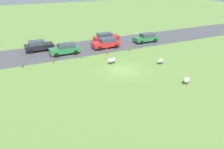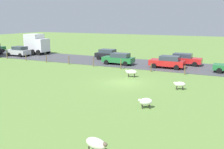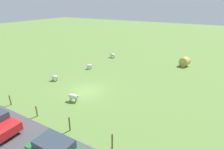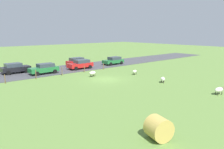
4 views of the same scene
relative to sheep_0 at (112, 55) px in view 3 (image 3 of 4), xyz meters
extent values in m
plane|color=olive|center=(13.43, 4.25, -0.54)|extent=(160.00, 160.00, 0.00)
ellipsoid|color=silver|center=(0.00, 0.01, 0.00)|extent=(0.75, 1.23, 0.53)
ellipsoid|color=brown|center=(-0.11, -0.52, 0.12)|extent=(0.23, 0.29, 0.20)
cylinder|color=#2D2823|center=(0.08, -0.32, -0.36)|extent=(0.07, 0.07, 0.34)
cylinder|color=#2D2823|center=(-0.20, -0.26, -0.36)|extent=(0.07, 0.07, 0.34)
cylinder|color=#2D2823|center=(0.21, 0.29, -0.36)|extent=(0.07, 0.07, 0.34)
cylinder|color=#2D2823|center=(-0.08, 0.35, -0.36)|extent=(0.07, 0.07, 0.34)
ellipsoid|color=white|center=(7.12, -0.08, -0.05)|extent=(0.90, 1.06, 0.53)
ellipsoid|color=silver|center=(6.91, 0.31, 0.07)|extent=(0.28, 0.31, 0.20)
cylinder|color=#2D2823|center=(6.87, 0.08, -0.39)|extent=(0.07, 0.07, 0.29)
cylinder|color=#2D2823|center=(7.12, 0.21, -0.39)|extent=(0.07, 0.07, 0.29)
cylinder|color=#2D2823|center=(7.11, -0.37, -0.39)|extent=(0.07, 0.07, 0.29)
cylinder|color=#2D2823|center=(7.36, -0.23, -0.39)|extent=(0.07, 0.07, 0.29)
ellipsoid|color=silver|center=(13.16, -1.28, -0.04)|extent=(0.72, 1.06, 0.47)
ellipsoid|color=silver|center=(13.03, -0.84, 0.06)|extent=(0.25, 0.30, 0.20)
cylinder|color=#2D2823|center=(12.96, -1.06, -0.38)|extent=(0.07, 0.07, 0.32)
cylinder|color=#2D2823|center=(13.20, -0.99, -0.38)|extent=(0.07, 0.07, 0.32)
cylinder|color=#2D2823|center=(13.11, -1.57, -0.38)|extent=(0.07, 0.07, 0.32)
cylinder|color=#2D2823|center=(13.35, -1.50, -0.38)|extent=(0.07, 0.07, 0.32)
ellipsoid|color=silver|center=(16.06, 4.51, 0.02)|extent=(0.78, 1.26, 0.52)
ellipsoid|color=silver|center=(15.93, 5.05, 0.14)|extent=(0.23, 0.29, 0.20)
cylinder|color=#2D2823|center=(15.84, 4.79, -0.35)|extent=(0.07, 0.07, 0.36)
cylinder|color=#2D2823|center=(16.12, 4.85, -0.35)|extent=(0.07, 0.07, 0.36)
cylinder|color=#2D2823|center=(15.99, 4.16, -0.35)|extent=(0.07, 0.07, 0.36)
cylinder|color=#2D2823|center=(16.27, 4.23, -0.35)|extent=(0.07, 0.07, 0.36)
cylinder|color=tan|center=(-1.79, 12.52, 0.19)|extent=(1.55, 1.72, 1.44)
cylinder|color=brown|center=(19.82, -0.52, 0.01)|extent=(0.12, 0.12, 1.09)
cylinder|color=brown|center=(19.82, 3.46, -0.01)|extent=(0.12, 0.12, 1.06)
cylinder|color=brown|center=(19.82, 7.43, 0.10)|extent=(0.12, 0.12, 1.27)
cylinder|color=brown|center=(19.82, 11.41, 0.11)|extent=(0.12, 0.12, 1.29)
cube|color=#333D47|center=(22.59, 8.73, 0.83)|extent=(1.54, 2.41, 0.56)
cylinder|color=black|center=(21.71, 7.64, -0.16)|extent=(0.22, 0.64, 0.64)
cylinder|color=black|center=(21.91, 3.71, -0.16)|extent=(0.22, 0.64, 0.64)
camera|label=1|loc=(-8.94, 16.76, 10.20)|focal=35.97mm
camera|label=2|loc=(-9.57, -5.41, 5.65)|focal=41.12mm
camera|label=3|loc=(28.62, 16.50, 9.26)|focal=29.28mm
camera|label=4|loc=(-9.18, 22.65, 5.92)|focal=34.84mm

